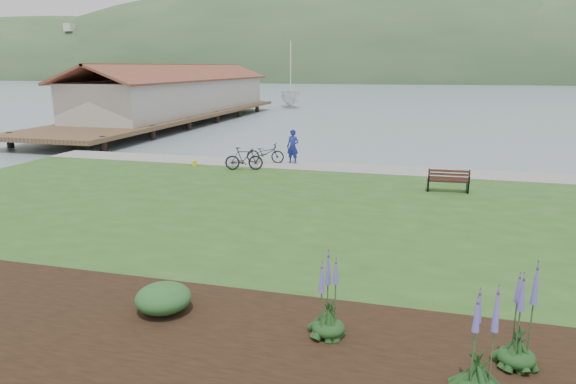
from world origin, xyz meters
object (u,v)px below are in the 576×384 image
bicycle_a (265,153)px  sailboat (291,107)px  park_bench (448,180)px  person (293,144)px

bicycle_a → sailboat: 41.50m
park_bench → person: person is taller
person → sailboat: size_ratio=0.08×
person → sailboat: sailboat is taller
park_bench → bicycle_a: bicycle_a is taller
person → bicycle_a: 1.52m
sailboat → bicycle_a: bearing=-101.2°
person → bicycle_a: bearing=-163.5°
person → sailboat: bearing=116.6°
park_bench → bicycle_a: (-8.85, 4.07, 0.03)m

